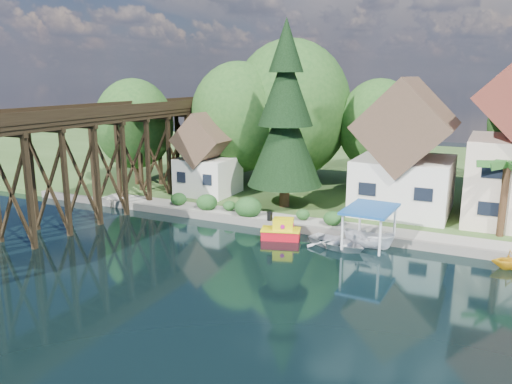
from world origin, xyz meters
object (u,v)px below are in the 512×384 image
(boat_white_a, at_px, (337,241))
(boat_yellow, at_px, (512,259))
(trestle_bridge, at_px, (97,153))
(conifer, at_px, (285,119))
(palm_tree, at_px, (507,167))
(house_left, at_px, (405,156))
(shed, at_px, (208,159))
(tugboat, at_px, (281,231))
(boat_canopy, at_px, (369,231))

(boat_white_a, relative_size, boat_yellow, 1.75)
(trestle_bridge, xyz_separation_m, conifer, (13.50, 7.89, 2.72))
(boat_yellow, bearing_deg, palm_tree, -17.67)
(house_left, distance_m, shed, 18.11)
(tugboat, bearing_deg, palm_tree, 22.36)
(boat_white_a, bearing_deg, boat_canopy, -47.91)
(conifer, bearing_deg, shed, 170.42)
(palm_tree, bearing_deg, house_left, 151.52)
(trestle_bridge, distance_m, shed, 10.69)
(palm_tree, xyz_separation_m, boat_yellow, (0.68, -5.13, -4.85))
(palm_tree, xyz_separation_m, tugboat, (-14.30, -5.88, -4.89))
(tugboat, height_order, boat_yellow, tugboat)
(shed, bearing_deg, palm_tree, -5.71)
(trestle_bridge, height_order, boat_white_a, trestle_bridge)
(boat_white_a, bearing_deg, conifer, 63.92)
(boat_canopy, xyz_separation_m, boat_yellow, (8.79, 0.02, -0.58))
(house_left, relative_size, boat_white_a, 2.55)
(trestle_bridge, relative_size, conifer, 2.81)
(shed, xyz_separation_m, boat_yellow, (26.14, -7.68, -3.18))
(trestle_bridge, relative_size, boat_yellow, 17.88)
(conifer, xyz_separation_m, boat_yellow, (17.64, -6.24, -7.42))
(conifer, relative_size, tugboat, 5.02)
(shed, xyz_separation_m, conifer, (8.50, -1.43, 4.24))
(trestle_bridge, xyz_separation_m, boat_canopy, (22.35, 1.63, -4.11))
(trestle_bridge, xyz_separation_m, boat_white_a, (20.37, 0.82, -4.90))
(tugboat, distance_m, boat_white_a, 4.22)
(house_left, xyz_separation_m, palm_tree, (7.46, -4.05, 0.36))
(palm_tree, bearing_deg, boat_white_a, -149.41)
(boat_white_a, relative_size, boat_canopy, 0.93)
(tugboat, bearing_deg, shed, 142.92)
(tugboat, xyz_separation_m, boat_canopy, (6.19, 0.73, 0.62))
(shed, bearing_deg, house_left, 4.77)
(boat_canopy, relative_size, boat_yellow, 1.87)
(trestle_bridge, distance_m, tugboat, 16.86)
(boat_white_a, bearing_deg, house_left, 5.06)
(palm_tree, relative_size, boat_yellow, 2.32)
(conifer, distance_m, boat_yellow, 20.13)
(palm_tree, distance_m, boat_white_a, 12.76)
(house_left, bearing_deg, trestle_bridge, -154.79)
(shed, bearing_deg, boat_white_a, -28.97)
(conifer, height_order, boat_canopy, conifer)
(trestle_bridge, height_order, conifer, conifer)
(boat_yellow, bearing_deg, boat_canopy, 64.90)
(shed, xyz_separation_m, palm_tree, (25.46, -2.55, 1.67))
(shed, bearing_deg, boat_canopy, -23.93)
(shed, height_order, tugboat, shed)
(shed, relative_size, boat_yellow, 3.18)
(house_left, bearing_deg, boat_canopy, -94.04)
(boat_canopy, bearing_deg, trestle_bridge, -175.83)
(trestle_bridge, relative_size, palm_tree, 7.71)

